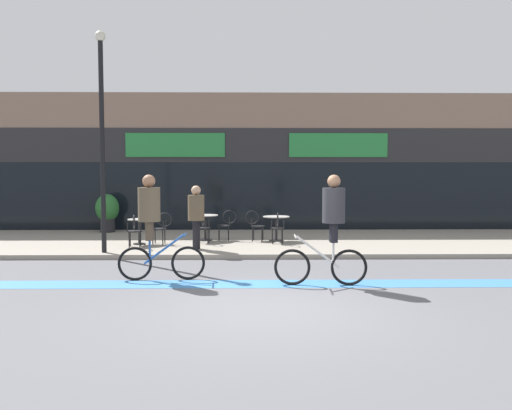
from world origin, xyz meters
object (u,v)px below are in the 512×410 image
Objects in this scene: cafe_chair_1_near at (203,225)px; lamp_post at (102,127)px; cyclist_0 at (330,222)px; cyclist_1 at (152,219)px; planter_pot at (107,211)px; pedestrian_near_end at (196,212)px; cafe_chair_0_side at (161,226)px; bistro_table_2 at (276,223)px; cafe_chair_1_side at (226,223)px; cafe_chair_0_near at (134,228)px; bistro_table_0 at (139,226)px; cafe_chair_2_side at (255,224)px; bistro_table_1 at (205,222)px; cafe_chair_2_near at (278,226)px.

cafe_chair_1_near is 0.16× the size of lamp_post.
cyclist_1 is at bearing -5.71° from cyclist_0.
planter_pot is 5.23m from pedestrian_near_end.
cyclist_0 is (2.83, -4.93, 0.56)m from cafe_chair_1_near.
pedestrian_near_end is (1.08, -0.95, 0.48)m from cafe_chair_0_side.
cyclist_0 is 4.78m from pedestrian_near_end.
lamp_post is at bearing -75.34° from planter_pot.
bistro_table_2 is at bearing 47.89° from pedestrian_near_end.
bistro_table_2 is 2.17m from cafe_chair_1_near.
cafe_chair_1_side is at bearing -27.60° from planter_pot.
cafe_chair_0_near is 0.16× the size of lamp_post.
cafe_chair_0_side is at bearing -51.80° from cafe_chair_0_near.
planter_pot is 0.24× the size of lamp_post.
bistro_table_0 is 6.65m from cyclist_0.
cafe_chair_2_side is at bearing -163.44° from cafe_chair_0_side.
bistro_table_1 is at bearing 175.99° from bistro_table_2.
cafe_chair_1_near and cafe_chair_1_side have the same top height.
pedestrian_near_end is at bearing -49.87° from cyclist_0.
cafe_chair_0_side is 1.52m from pedestrian_near_end.
cafe_chair_0_near reaches higher than bistro_table_1.
cafe_chair_2_near is 2.46m from pedestrian_near_end.
bistro_table_1 is 5.12m from cyclist_1.
pedestrian_near_end is (1.71, -0.96, 0.49)m from bistro_table_0.
cafe_chair_2_near is at bearing 53.92° from cyclist_1.
bistro_table_0 is 0.80× the size of cafe_chair_0_side.
cafe_chair_0_side is 2.74m from cafe_chair_2_side.
bistro_table_0 is 0.13× the size of lamp_post.
pedestrian_near_end is (0.52, 3.29, -0.10)m from cyclist_1.
cyclist_0 is at bearing -170.95° from cafe_chair_2_near.
cafe_chair_0_near is at bearing 47.70° from cafe_chair_0_side.
cafe_chair_1_near is at bearing -72.77° from cafe_chair_0_near.
cyclist_1 reaches higher than cafe_chair_0_near.
lamp_post reaches higher than cafe_chair_1_side.
cafe_chair_2_near is 0.54× the size of pedestrian_near_end.
cafe_chair_2_side is 0.69× the size of planter_pot.
pedestrian_near_end is at bearing 77.42° from cyclist_1.
bistro_table_1 is at bearing -58.36° from cafe_chair_0_near.
cyclist_0 is (0.71, -5.41, 0.55)m from bistro_table_2.
cafe_chair_0_side and cafe_chair_1_side have the same top height.
bistro_table_0 is 4.45m from cyclist_1.
cyclist_1 is at bearing -119.01° from bistro_table_2.
bistro_table_1 is (1.79, 0.80, 0.04)m from bistro_table_0.
cyclist_0 reaches higher than bistro_table_1.
cafe_chair_2_near is 0.69× the size of planter_pot.
cyclist_0 reaches higher than cafe_chair_0_near.
bistro_table_2 is (2.12, -0.15, -0.02)m from bistro_table_1.
cafe_chair_1_near is 1.00× the size of cafe_chair_2_side.
planter_pot reaches higher than cafe_chair_0_near.
lamp_post is (1.16, -4.43, 2.43)m from planter_pot.
cafe_chair_0_side is 1.00× the size of cafe_chair_2_side.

